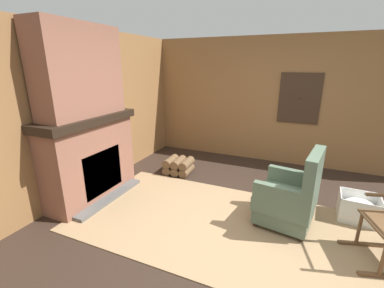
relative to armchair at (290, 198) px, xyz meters
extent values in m
plane|color=#2D2119|center=(-0.36, -0.42, -0.36)|extent=(14.00, 14.00, 0.00)
cube|color=olive|center=(-3.03, -0.42, 0.88)|extent=(0.06, 5.89, 2.48)
cube|color=olive|center=(-0.36, 2.26, 0.88)|extent=(5.89, 0.06, 2.48)
cube|color=#382619|center=(-0.07, 2.21, 0.97)|extent=(0.74, 0.02, 0.95)
cube|color=silver|center=(-0.07, 2.22, 0.97)|extent=(0.70, 0.01, 0.91)
cube|color=#382619|center=(-0.07, 2.21, 0.97)|extent=(0.02, 0.02, 0.91)
cube|color=#382619|center=(-0.07, 2.21, 0.97)|extent=(0.70, 0.02, 0.02)
cube|color=brown|center=(-2.78, -0.42, 0.21)|extent=(0.46, 1.42, 1.14)
cube|color=black|center=(-2.59, -0.42, 0.08)|extent=(0.08, 0.74, 0.64)
cube|color=#565451|center=(-2.47, -0.42, -0.33)|extent=(0.16, 1.28, 0.06)
cube|color=black|center=(-2.78, -0.42, 0.84)|extent=(0.56, 1.52, 0.11)
cube|color=brown|center=(-2.78, -0.42, 1.49)|extent=(0.40, 1.25, 1.20)
cube|color=#997A56|center=(-0.69, -0.34, -0.35)|extent=(3.89, 1.95, 0.01)
cube|color=#516651|center=(-0.05, 0.01, -0.18)|extent=(0.73, 0.74, 0.24)
cube|color=#516651|center=(-0.05, 0.01, -0.03)|extent=(0.77, 0.78, 0.18)
cube|color=#516651|center=(0.22, -0.04, 0.35)|extent=(0.23, 0.69, 0.58)
cube|color=#516651|center=(-0.12, -0.28, 0.16)|extent=(0.60, 0.19, 0.20)
cube|color=#516651|center=(-0.02, 0.30, 0.16)|extent=(0.60, 0.19, 0.20)
cylinder|color=#332319|center=(-0.36, -0.22, -0.33)|extent=(0.06, 0.06, 0.06)
cylinder|color=#332319|center=(-0.27, 0.32, -0.33)|extent=(0.06, 0.06, 0.06)
cylinder|color=#332319|center=(0.17, -0.30, -0.33)|extent=(0.06, 0.06, 0.06)
cylinder|color=#332319|center=(0.26, 0.23, -0.33)|extent=(0.06, 0.06, 0.06)
cube|color=brown|center=(0.94, -0.08, -0.34)|extent=(0.78, 0.26, 0.04)
cylinder|color=brown|center=(0.86, -0.57, -0.13)|extent=(0.04, 0.04, 0.38)
cylinder|color=brown|center=(0.74, -0.14, -0.13)|extent=(0.04, 0.04, 0.38)
cylinder|color=brown|center=(-2.13, 0.86, -0.28)|extent=(0.17, 0.41, 0.16)
cylinder|color=brown|center=(-1.97, 0.87, -0.28)|extent=(0.17, 0.41, 0.16)
cylinder|color=brown|center=(-1.81, 0.87, -0.28)|extent=(0.17, 0.41, 0.16)
cylinder|color=brown|center=(-2.13, 0.86, -0.14)|extent=(0.17, 0.41, 0.16)
cylinder|color=brown|center=(-1.97, 0.87, -0.14)|extent=(0.17, 0.41, 0.16)
cylinder|color=brown|center=(-1.81, 0.87, -0.14)|extent=(0.17, 0.41, 0.16)
cube|color=white|center=(0.83, 0.46, -0.35)|extent=(0.48, 0.42, 0.01)
cube|color=white|center=(1.05, 0.45, -0.19)|extent=(0.03, 0.39, 0.34)
cube|color=white|center=(0.60, 0.47, -0.19)|extent=(0.03, 0.39, 0.34)
cube|color=white|center=(0.84, 0.65, -0.19)|extent=(0.46, 0.04, 0.34)
cube|color=white|center=(0.82, 0.27, -0.19)|extent=(0.46, 0.04, 0.34)
ellipsoid|color=white|center=(0.83, 0.46, -0.17)|extent=(0.39, 0.33, 0.20)
ellipsoid|color=silver|center=(-2.82, -0.68, 0.95)|extent=(0.11, 0.11, 0.11)
cylinder|color=white|center=(-2.82, -0.68, 1.10)|extent=(0.06, 0.06, 0.20)
cube|color=brown|center=(-2.82, -0.13, 0.95)|extent=(0.12, 0.27, 0.12)
cube|color=silver|center=(-2.76, -0.13, 0.96)|extent=(0.01, 0.04, 0.02)
camera|label=1|loc=(0.02, -3.07, 1.58)|focal=24.00mm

